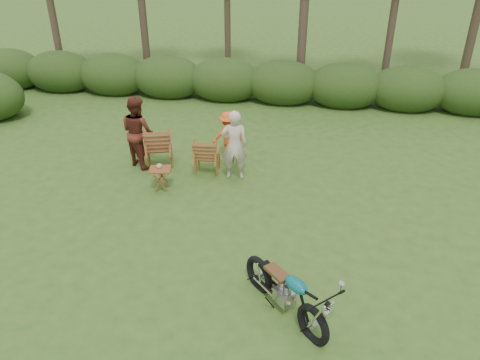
% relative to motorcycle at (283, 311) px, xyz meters
% --- Properties ---
extents(ground, '(80.00, 80.00, 0.00)m').
position_rel_motorcycle_xyz_m(ground, '(-0.88, 0.80, 0.00)').
color(ground, '#2B4E1A').
rests_on(ground, ground).
extents(motorcycle, '(1.78, 1.83, 1.06)m').
position_rel_motorcycle_xyz_m(motorcycle, '(0.00, 0.00, 0.00)').
color(motorcycle, '#0B9594').
rests_on(motorcycle, ground).
extents(lawn_chair_right, '(0.69, 0.69, 0.94)m').
position_rel_motorcycle_xyz_m(lawn_chair_right, '(-2.23, 4.37, 0.00)').
color(lawn_chair_right, brown).
rests_on(lawn_chair_right, ground).
extents(lawn_chair_left, '(0.90, 0.90, 1.05)m').
position_rel_motorcycle_xyz_m(lawn_chair_left, '(-3.50, 4.56, 0.00)').
color(lawn_chair_left, brown).
rests_on(lawn_chair_left, ground).
extents(side_table, '(0.56, 0.50, 0.51)m').
position_rel_motorcycle_xyz_m(side_table, '(-3.08, 3.38, 0.25)').
color(side_table, brown).
rests_on(side_table, ground).
extents(cup, '(0.14, 0.14, 0.09)m').
position_rel_motorcycle_xyz_m(cup, '(-3.10, 3.42, 0.55)').
color(cup, beige).
rests_on(cup, side_table).
extents(adult_a, '(0.67, 0.49, 1.69)m').
position_rel_motorcycle_xyz_m(adult_a, '(-1.53, 4.17, 0.00)').
color(adult_a, beige).
rests_on(adult_a, ground).
extents(adult_b, '(1.09, 1.03, 1.77)m').
position_rel_motorcycle_xyz_m(adult_b, '(-3.96, 4.48, 0.00)').
color(adult_b, '#532117').
rests_on(adult_b, ground).
extents(child, '(0.92, 0.70, 1.26)m').
position_rel_motorcycle_xyz_m(child, '(-1.87, 5.17, 0.00)').
color(child, '#F25016').
rests_on(child, ground).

